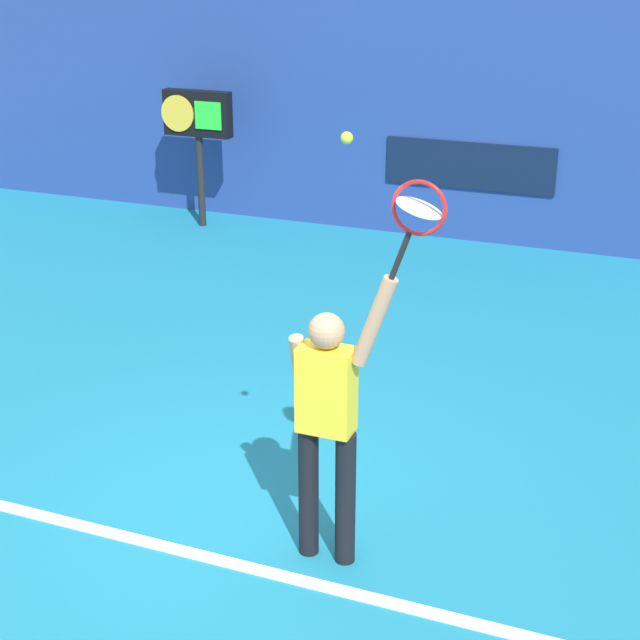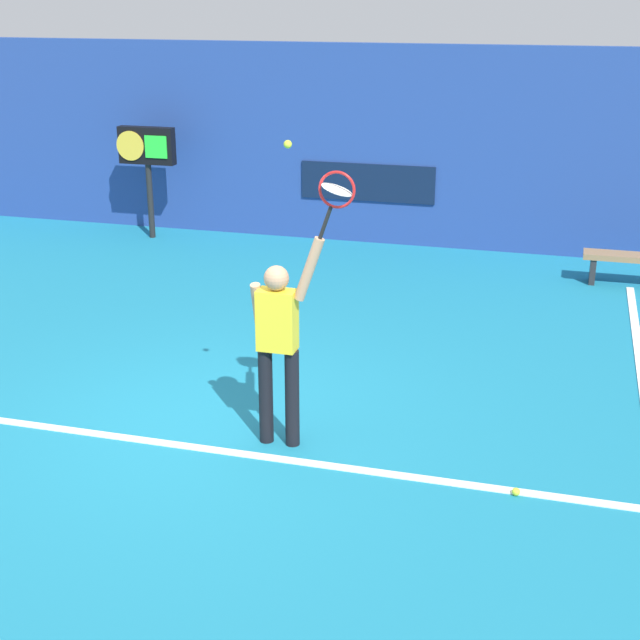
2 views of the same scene
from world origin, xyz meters
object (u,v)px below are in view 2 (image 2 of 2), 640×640
object	(u,v)px
tennis_player	(278,340)
tennis_ball	(288,144)
tennis_racket	(336,194)
court_bench	(635,262)
scoreboard_clock	(147,151)
spare_ball	(516,492)

from	to	relation	value
tennis_player	tennis_ball	size ratio (longest dim) A/B	29.02
tennis_racket	court_bench	xyz separation A→B (m)	(2.80, 5.85, -2.01)
scoreboard_clock	tennis_racket	bearing A→B (deg)	-52.91
tennis_ball	scoreboard_clock	xyz separation A→B (m)	(-4.50, 6.52, -1.29)
tennis_racket	scoreboard_clock	world-z (taller)	tennis_racket
tennis_racket	scoreboard_clock	size ratio (longest dim) A/B	0.34
tennis_ball	tennis_player	bearing A→B (deg)	153.23
court_bench	spare_ball	size ratio (longest dim) A/B	20.59
tennis_ball	court_bench	size ratio (longest dim) A/B	0.05
tennis_player	scoreboard_clock	bearing A→B (deg)	124.08
tennis_ball	court_bench	bearing A→B (deg)	61.69
tennis_player	tennis_racket	size ratio (longest dim) A/B	3.15
tennis_racket	tennis_ball	world-z (taller)	tennis_ball
tennis_player	spare_ball	xyz separation A→B (m)	(2.16, -0.37, -0.98)
scoreboard_clock	tennis_player	bearing A→B (deg)	-55.92
court_bench	tennis_ball	bearing A→B (deg)	-118.31
tennis_ball	spare_ball	distance (m)	3.40
tennis_racket	spare_ball	xyz separation A→B (m)	(1.64, -0.36, -2.31)
tennis_racket	scoreboard_clock	xyz separation A→B (m)	(-4.88, 6.46, -0.90)
court_bench	spare_ball	distance (m)	6.33
spare_ball	tennis_ball	bearing A→B (deg)	171.52
tennis_ball	spare_ball	bearing A→B (deg)	-8.48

